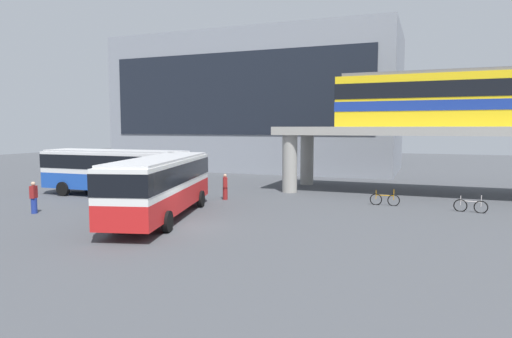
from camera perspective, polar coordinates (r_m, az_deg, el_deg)
name	(u,v)px	position (r m, az deg, el deg)	size (l,w,h in m)	color
ground_plane	(255,197)	(30.84, -0.08, -3.61)	(120.00, 120.00, 0.00)	#47494F
station_building	(258,104)	(53.04, 0.26, 8.27)	(31.77, 13.72, 15.08)	gray
elevated_platform	(507,136)	(34.41, 29.38, 3.65)	(31.25, 6.59, 4.84)	#9E9B93
train	(506,97)	(34.44, 29.21, 8.01)	(22.36, 2.96, 3.84)	yellow
bus_main	(162,181)	(23.94, -11.94, -1.49)	(5.29, 11.32, 3.22)	red
bus_secondary	(115,168)	(32.63, -17.50, 0.15)	(11.07, 2.86, 3.22)	#1E4CB2
bicycle_orange	(385,200)	(28.67, 16.09, -3.77)	(1.79, 0.10, 1.04)	black
bicycle_silver	(471,206)	(28.07, 25.67, -4.28)	(1.78, 0.31, 1.04)	black
pedestrian_waiting_near_stop	(225,188)	(29.77, -3.96, -2.38)	(0.43, 0.48, 1.72)	maroon
pedestrian_at_kerb	(34,198)	(27.82, -26.46, -3.38)	(0.36, 0.45, 1.79)	navy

